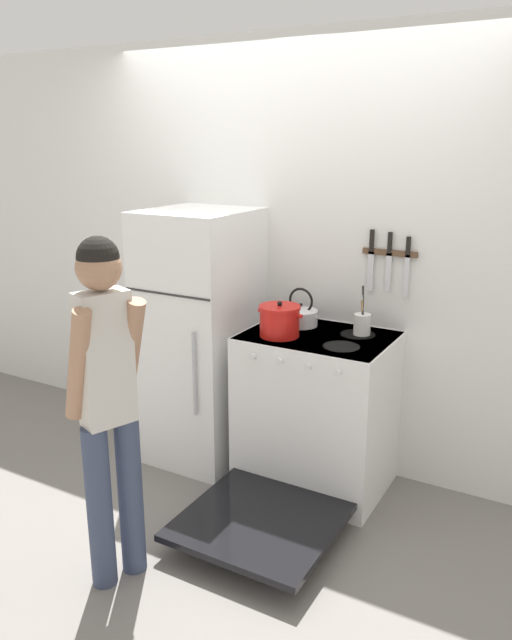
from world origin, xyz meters
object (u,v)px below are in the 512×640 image
dutch_oven_pot (280,321)px  person (108,395)px  utensil_jar (362,323)px  tea_kettle (301,315)px  refrigerator (200,337)px  stove_range (314,414)px

dutch_oven_pot → person: bearing=-103.7°
dutch_oven_pot → person: (-0.26, -1.08, -0.09)m
dutch_oven_pot → utensil_jar: size_ratio=0.99×
tea_kettle → person: size_ratio=0.15×
refrigerator → tea_kettle: bearing=12.6°
utensil_jar → dutch_oven_pot: bearing=-147.2°
person → tea_kettle: bearing=8.5°
stove_range → dutch_oven_pot: (-0.18, -0.08, 0.55)m
stove_range → person: bearing=-111.0°
stove_range → dutch_oven_pot: dutch_oven_pot is taller
refrigerator → person: size_ratio=0.98×
refrigerator → person: person is taller
dutch_oven_pot → tea_kettle: (0.01, 0.24, -0.03)m
utensil_jar → person: (-0.65, -1.33, -0.07)m
refrigerator → tea_kettle: refrigerator is taller
tea_kettle → utensil_jar: bearing=0.9°
tea_kettle → utensil_jar: utensil_jar is taller
stove_range → tea_kettle: bearing=136.3°
refrigerator → dutch_oven_pot: 0.65m
utensil_jar → person: bearing=-116.1°
stove_range → tea_kettle: size_ratio=5.45×
refrigerator → utensil_jar: size_ratio=5.70×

